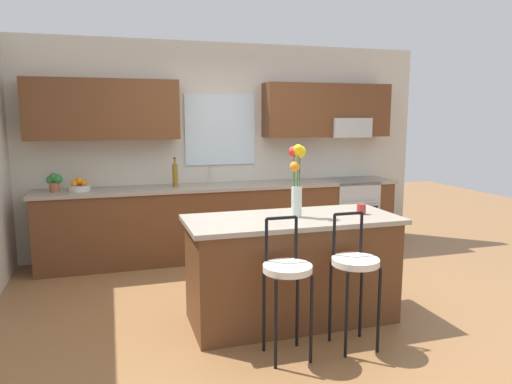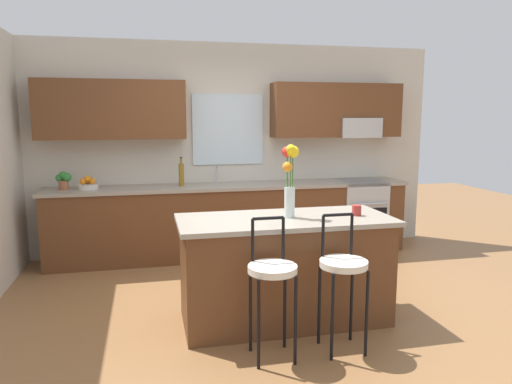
{
  "view_description": "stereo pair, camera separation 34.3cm",
  "coord_description": "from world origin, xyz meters",
  "px_view_note": "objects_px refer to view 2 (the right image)",
  "views": [
    {
      "loc": [
        -1.38,
        -4.11,
        1.77
      ],
      "look_at": [
        0.04,
        0.55,
        1.0
      ],
      "focal_mm": 33.58,
      "sensor_mm": 36.0,
      "label": 1
    },
    {
      "loc": [
        -1.05,
        -4.2,
        1.77
      ],
      "look_at": [
        0.04,
        0.55,
        1.0
      ],
      "focal_mm": 33.58,
      "sensor_mm": 36.0,
      "label": 2
    }
  ],
  "objects_px": {
    "kitchen_island": "(285,269)",
    "flower_vase": "(290,175)",
    "bar_stool_near": "(272,275)",
    "mug_ceramic": "(357,210)",
    "oven_range": "(358,214)",
    "potted_plant_small": "(64,179)",
    "bar_stool_middle": "(343,270)",
    "bottle_olive_oil": "(181,174)",
    "fruit_bowl_oranges": "(88,184)"
  },
  "relations": [
    {
      "from": "mug_ceramic",
      "to": "flower_vase",
      "type": "bearing_deg",
      "value": 174.1
    },
    {
      "from": "flower_vase",
      "to": "mug_ceramic",
      "type": "relative_size",
      "value": 6.92
    },
    {
      "from": "kitchen_island",
      "to": "fruit_bowl_oranges",
      "type": "relative_size",
      "value": 7.61
    },
    {
      "from": "oven_range",
      "to": "kitchen_island",
      "type": "height_order",
      "value": "same"
    },
    {
      "from": "flower_vase",
      "to": "fruit_bowl_oranges",
      "type": "xyz_separation_m",
      "value": [
        -1.86,
        2.07,
        -0.31
      ]
    },
    {
      "from": "mug_ceramic",
      "to": "potted_plant_small",
      "type": "xyz_separation_m",
      "value": [
        -2.72,
        2.12,
        0.08
      ]
    },
    {
      "from": "oven_range",
      "to": "flower_vase",
      "type": "relative_size",
      "value": 1.48
    },
    {
      "from": "oven_range",
      "to": "bottle_olive_oil",
      "type": "xyz_separation_m",
      "value": [
        -2.36,
        0.02,
        0.61
      ]
    },
    {
      "from": "potted_plant_small",
      "to": "flower_vase",
      "type": "bearing_deg",
      "value": -44.15
    },
    {
      "from": "potted_plant_small",
      "to": "bar_stool_near",
      "type": "bearing_deg",
      "value": -55.96
    },
    {
      "from": "bottle_olive_oil",
      "to": "flower_vase",
      "type": "bearing_deg",
      "value": -69.74
    },
    {
      "from": "kitchen_island",
      "to": "bar_stool_near",
      "type": "bearing_deg",
      "value": -114.2
    },
    {
      "from": "kitchen_island",
      "to": "flower_vase",
      "type": "relative_size",
      "value": 2.93
    },
    {
      "from": "bar_stool_middle",
      "to": "flower_vase",
      "type": "height_order",
      "value": "flower_vase"
    },
    {
      "from": "kitchen_island",
      "to": "fruit_bowl_oranges",
      "type": "bearing_deg",
      "value": 131.3
    },
    {
      "from": "kitchen_island",
      "to": "flower_vase",
      "type": "distance_m",
      "value": 0.83
    },
    {
      "from": "fruit_bowl_oranges",
      "to": "flower_vase",
      "type": "bearing_deg",
      "value": -48.02
    },
    {
      "from": "oven_range",
      "to": "bar_stool_middle",
      "type": "bearing_deg",
      "value": -117.13
    },
    {
      "from": "mug_ceramic",
      "to": "fruit_bowl_oranges",
      "type": "bearing_deg",
      "value": 139.03
    },
    {
      "from": "bar_stool_middle",
      "to": "potted_plant_small",
      "type": "relative_size",
      "value": 4.77
    },
    {
      "from": "bar_stool_middle",
      "to": "flower_vase",
      "type": "distance_m",
      "value": 0.93
    },
    {
      "from": "flower_vase",
      "to": "potted_plant_small",
      "type": "height_order",
      "value": "flower_vase"
    },
    {
      "from": "flower_vase",
      "to": "fruit_bowl_oranges",
      "type": "distance_m",
      "value": 2.8
    },
    {
      "from": "bar_stool_near",
      "to": "mug_ceramic",
      "type": "height_order",
      "value": "bar_stool_near"
    },
    {
      "from": "oven_range",
      "to": "mug_ceramic",
      "type": "xyz_separation_m",
      "value": [
        -1.01,
        -2.1,
        0.51
      ]
    },
    {
      "from": "oven_range",
      "to": "bar_stool_middle",
      "type": "xyz_separation_m",
      "value": [
        -1.36,
        -2.66,
        0.18
      ]
    },
    {
      "from": "flower_vase",
      "to": "potted_plant_small",
      "type": "bearing_deg",
      "value": 135.85
    },
    {
      "from": "kitchen_island",
      "to": "mug_ceramic",
      "type": "height_order",
      "value": "mug_ceramic"
    },
    {
      "from": "bar_stool_middle",
      "to": "flower_vase",
      "type": "relative_size",
      "value": 1.67
    },
    {
      "from": "mug_ceramic",
      "to": "bar_stool_middle",
      "type": "bearing_deg",
      "value": -122.42
    },
    {
      "from": "bar_stool_near",
      "to": "flower_vase",
      "type": "xyz_separation_m",
      "value": [
        0.31,
        0.62,
        0.65
      ]
    },
    {
      "from": "flower_vase",
      "to": "potted_plant_small",
      "type": "relative_size",
      "value": 2.85
    },
    {
      "from": "oven_range",
      "to": "fruit_bowl_oranges",
      "type": "xyz_separation_m",
      "value": [
        -3.46,
        0.03,
        0.51
      ]
    },
    {
      "from": "oven_range",
      "to": "bar_stool_middle",
      "type": "relative_size",
      "value": 0.88
    },
    {
      "from": "mug_ceramic",
      "to": "bar_stool_near",
      "type": "bearing_deg",
      "value": -148.34
    },
    {
      "from": "bar_stool_near",
      "to": "kitchen_island",
      "type": "bearing_deg",
      "value": 65.8
    },
    {
      "from": "oven_range",
      "to": "potted_plant_small",
      "type": "relative_size",
      "value": 4.21
    },
    {
      "from": "oven_range",
      "to": "fruit_bowl_oranges",
      "type": "height_order",
      "value": "fruit_bowl_oranges"
    },
    {
      "from": "kitchen_island",
      "to": "mug_ceramic",
      "type": "bearing_deg",
      "value": -4.96
    },
    {
      "from": "kitchen_island",
      "to": "bottle_olive_oil",
      "type": "relative_size",
      "value": 5.07
    },
    {
      "from": "flower_vase",
      "to": "mug_ceramic",
      "type": "xyz_separation_m",
      "value": [
        0.59,
        -0.06,
        -0.32
      ]
    },
    {
      "from": "bar_stool_middle",
      "to": "potted_plant_small",
      "type": "xyz_separation_m",
      "value": [
        -2.36,
        2.68,
        0.41
      ]
    },
    {
      "from": "oven_range",
      "to": "mug_ceramic",
      "type": "relative_size",
      "value": 10.22
    },
    {
      "from": "flower_vase",
      "to": "mug_ceramic",
      "type": "height_order",
      "value": "flower_vase"
    },
    {
      "from": "mug_ceramic",
      "to": "fruit_bowl_oranges",
      "type": "xyz_separation_m",
      "value": [
        -2.45,
        2.13,
        0.01
      ]
    },
    {
      "from": "bar_stool_middle",
      "to": "mug_ceramic",
      "type": "distance_m",
      "value": 0.74
    },
    {
      "from": "bar_stool_middle",
      "to": "bottle_olive_oil",
      "type": "bearing_deg",
      "value": 110.42
    },
    {
      "from": "bottle_olive_oil",
      "to": "potted_plant_small",
      "type": "height_order",
      "value": "bottle_olive_oil"
    },
    {
      "from": "fruit_bowl_oranges",
      "to": "potted_plant_small",
      "type": "xyz_separation_m",
      "value": [
        -0.26,
        -0.01,
        0.07
      ]
    },
    {
      "from": "bar_stool_near",
      "to": "bar_stool_middle",
      "type": "xyz_separation_m",
      "value": [
        0.55,
        0.0,
        0.0
      ]
    }
  ]
}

